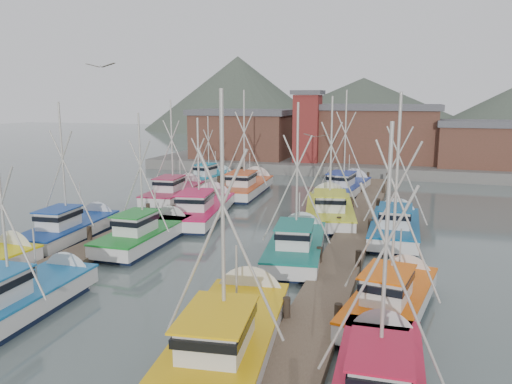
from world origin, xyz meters
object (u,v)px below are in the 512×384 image
(boat_1, at_px, (230,335))
(boat_12, at_px, (247,186))
(boat_0, at_px, (23,298))
(boat_8, at_px, (202,209))
(boat_4, at_px, (149,233))
(lookout_tower, at_px, (307,126))

(boat_1, distance_m, boat_12, 29.98)
(boat_0, bearing_deg, boat_12, 87.14)
(boat_8, relative_size, boat_12, 1.02)
(boat_1, distance_m, boat_4, 14.52)
(boat_1, bearing_deg, boat_4, 123.56)
(boat_8, height_order, boat_12, boat_12)
(lookout_tower, bearing_deg, boat_12, -98.46)
(lookout_tower, distance_m, boat_1, 45.35)
(boat_1, relative_size, boat_8, 0.94)
(lookout_tower, distance_m, boat_4, 34.01)
(boat_1, height_order, boat_12, boat_12)
(lookout_tower, bearing_deg, boat_0, -93.43)
(boat_1, xyz_separation_m, boat_12, (-9.00, 28.60, 0.00))
(boat_1, bearing_deg, boat_0, 170.26)
(boat_0, xyz_separation_m, boat_1, (9.27, -0.47, 0.01))
(boat_0, xyz_separation_m, boat_8, (0.18, 17.96, -0.00))
(boat_4, relative_size, boat_12, 0.82)
(boat_0, distance_m, boat_1, 9.28)
(boat_8, distance_m, boat_12, 10.18)
(boat_0, relative_size, boat_1, 0.85)
(boat_1, relative_size, boat_12, 0.96)
(lookout_tower, xyz_separation_m, boat_1, (6.62, -44.60, -4.87))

